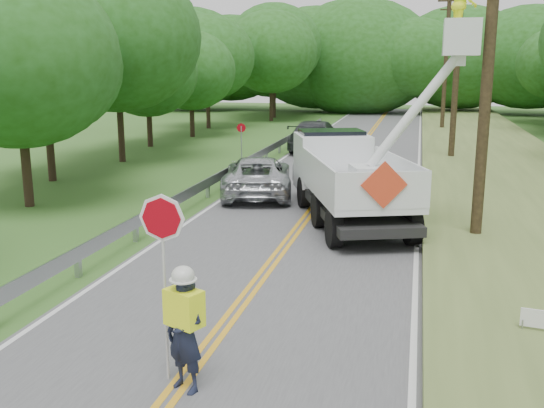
# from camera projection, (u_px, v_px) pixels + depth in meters

# --- Properties ---
(ground) EXTENTS (140.00, 140.00, 0.00)m
(ground) POSITION_uv_depth(u_px,v_px,m) (182.00, 383.00, 9.44)
(ground) COLOR #345621
(ground) RESTS_ON ground
(road) EXTENTS (7.20, 96.00, 0.03)m
(road) POSITION_uv_depth(u_px,v_px,m) (322.00, 197.00, 22.72)
(road) COLOR #4F4F52
(road) RESTS_ON ground
(guardrail) EXTENTS (0.18, 48.00, 0.77)m
(guardrail) POSITION_uv_depth(u_px,v_px,m) (225.00, 174.00, 24.37)
(guardrail) COLOR #9A9DA2
(guardrail) RESTS_ON ground
(utility_poles) EXTENTS (1.60, 43.30, 10.00)m
(utility_poles) POSITION_uv_depth(u_px,v_px,m) (468.00, 51.00, 23.29)
(utility_poles) COLOR black
(utility_poles) RESTS_ON ground
(tall_grass_verge) EXTENTS (7.00, 96.00, 0.30)m
(tall_grass_verge) POSITION_uv_depth(u_px,v_px,m) (527.00, 203.00, 21.08)
(tall_grass_verge) COLOR #556833
(tall_grass_verge) RESTS_ON ground
(treeline_left) EXTENTS (10.81, 55.84, 10.29)m
(treeline_left) POSITION_uv_depth(u_px,v_px,m) (191.00, 52.00, 37.92)
(treeline_left) COLOR #332319
(treeline_left) RESTS_ON ground
(treeline_horizon) EXTENTS (57.77, 14.50, 11.80)m
(treeline_horizon) POSITION_uv_depth(u_px,v_px,m) (393.00, 58.00, 61.39)
(treeline_horizon) COLOR #204C13
(treeline_horizon) RESTS_ON ground
(flagger) EXTENTS (1.14, 0.66, 2.93)m
(flagger) POSITION_uv_depth(u_px,v_px,m) (184.00, 324.00, 9.00)
(flagger) COLOR #191E33
(flagger) RESTS_ON road
(bucket_truck) EXTENTS (5.77, 7.69, 7.10)m
(bucket_truck) POSITION_uv_depth(u_px,v_px,m) (349.00, 167.00, 19.62)
(bucket_truck) COLOR black
(bucket_truck) RESTS_ON road
(suv_silver) EXTENTS (3.51, 5.64, 1.45)m
(suv_silver) POSITION_uv_depth(u_px,v_px,m) (258.00, 176.00, 22.89)
(suv_silver) COLOR #B4B8BC
(suv_silver) RESTS_ON road
(suv_darkgrey) EXTENTS (2.47, 5.91, 1.70)m
(suv_darkgrey) POSITION_uv_depth(u_px,v_px,m) (316.00, 135.00, 34.89)
(suv_darkgrey) COLOR #35383B
(suv_darkgrey) RESTS_ON road
(stop_sign_permanent) EXTENTS (0.44, 0.09, 2.07)m
(stop_sign_permanent) POSITION_uv_depth(u_px,v_px,m) (241.00, 139.00, 29.35)
(stop_sign_permanent) COLOR #9A9DA2
(stop_sign_permanent) RESTS_ON ground
(yard_sign) EXTENTS (0.47, 0.10, 0.68)m
(yard_sign) POSITION_uv_depth(u_px,v_px,m) (535.00, 320.00, 10.58)
(yard_sign) COLOR white
(yard_sign) RESTS_ON ground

